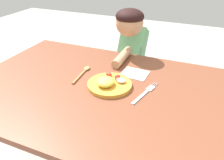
# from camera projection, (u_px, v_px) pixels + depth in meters

# --- Properties ---
(dining_table) EXTENTS (1.48, 0.93, 0.73)m
(dining_table) POSITION_uv_depth(u_px,v_px,m) (106.00, 99.00, 1.15)
(dining_table) COLOR brown
(dining_table) RESTS_ON ground_plane
(plate) EXTENTS (0.23, 0.23, 0.06)m
(plate) POSITION_uv_depth(u_px,v_px,m) (109.00, 84.00, 1.12)
(plate) COLOR gold
(plate) RESTS_ON dining_table
(fork) EXTENTS (0.08, 0.23, 0.01)m
(fork) POSITION_uv_depth(u_px,v_px,m) (145.00, 93.00, 1.07)
(fork) COLOR silver
(fork) RESTS_ON dining_table
(spoon) EXTENTS (0.04, 0.21, 0.01)m
(spoon) POSITION_uv_depth(u_px,v_px,m) (83.00, 72.00, 1.25)
(spoon) COLOR #BF8449
(spoon) RESTS_ON dining_table
(person) EXTENTS (0.19, 0.48, 1.03)m
(person) POSITION_uv_depth(u_px,v_px,m) (131.00, 66.00, 1.64)
(person) COLOR #473E6C
(person) RESTS_ON ground_plane
(napkin) EXTENTS (0.16, 0.13, 0.00)m
(napkin) POSITION_uv_depth(u_px,v_px,m) (135.00, 74.00, 1.25)
(napkin) COLOR white
(napkin) RESTS_ON dining_table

